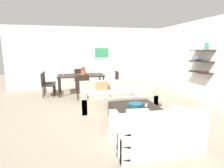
{
  "coord_description": "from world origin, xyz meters",
  "views": [
    {
      "loc": [
        -1.25,
        -4.8,
        1.72
      ],
      "look_at": [
        -0.1,
        0.2,
        0.75
      ],
      "focal_mm": 29.24,
      "sensor_mm": 36.0,
      "label": 1
    }
  ],
  "objects_px": {
    "wine_glass_right_near": "(98,72)",
    "dining_chair_head": "(80,78)",
    "coffee_table": "(134,113)",
    "loveseat_white": "(155,132)",
    "sofa_beige": "(117,98)",
    "centerpiece_vase": "(83,71)",
    "dining_chair_right_near": "(114,81)",
    "wine_glass_left_far": "(63,72)",
    "dining_chair_foot": "(83,85)",
    "wine_glass_left_near": "(63,73)",
    "dining_chair_left_near": "(46,83)",
    "candle_jar": "(146,105)",
    "dining_table": "(81,77)",
    "dining_chair_left_far": "(47,81)",
    "decorative_bowl": "(136,105)"
  },
  "relations": [
    {
      "from": "centerpiece_vase",
      "to": "dining_chair_head",
      "type": "bearing_deg",
      "value": 96.02
    },
    {
      "from": "dining_chair_left_near",
      "to": "wine_glass_left_far",
      "type": "distance_m",
      "value": 0.81
    },
    {
      "from": "coffee_table",
      "to": "wine_glass_left_near",
      "type": "height_order",
      "value": "wine_glass_left_near"
    },
    {
      "from": "coffee_table",
      "to": "loveseat_white",
      "type": "bearing_deg",
      "value": -93.35
    },
    {
      "from": "wine_glass_right_near",
      "to": "wine_glass_left_near",
      "type": "height_order",
      "value": "wine_glass_right_near"
    },
    {
      "from": "sofa_beige",
      "to": "dining_chair_left_far",
      "type": "relative_size",
      "value": 2.48
    },
    {
      "from": "loveseat_white",
      "to": "centerpiece_vase",
      "type": "xyz_separation_m",
      "value": [
        -0.92,
        4.4,
        0.62
      ]
    },
    {
      "from": "centerpiece_vase",
      "to": "dining_chair_foot",
      "type": "bearing_deg",
      "value": -95.86
    },
    {
      "from": "dining_table",
      "to": "dining_chair_left_far",
      "type": "relative_size",
      "value": 2.0
    },
    {
      "from": "coffee_table",
      "to": "dining_chair_left_near",
      "type": "relative_size",
      "value": 1.25
    },
    {
      "from": "candle_jar",
      "to": "dining_chair_right_near",
      "type": "bearing_deg",
      "value": 90.98
    },
    {
      "from": "sofa_beige",
      "to": "decorative_bowl",
      "type": "distance_m",
      "value": 1.18
    },
    {
      "from": "dining_chair_foot",
      "to": "dining_chair_left_far",
      "type": "relative_size",
      "value": 1.0
    },
    {
      "from": "candle_jar",
      "to": "dining_table",
      "type": "xyz_separation_m",
      "value": [
        -1.34,
        3.25,
        0.27
      ]
    },
    {
      "from": "dining_table",
      "to": "dining_chair_right_near",
      "type": "distance_m",
      "value": 1.32
    },
    {
      "from": "decorative_bowl",
      "to": "dining_chair_foot",
      "type": "height_order",
      "value": "dining_chair_foot"
    },
    {
      "from": "dining_chair_head",
      "to": "wine_glass_right_near",
      "type": "bearing_deg",
      "value": -57.08
    },
    {
      "from": "candle_jar",
      "to": "dining_chair_foot",
      "type": "height_order",
      "value": "dining_chair_foot"
    },
    {
      "from": "loveseat_white",
      "to": "dining_chair_head",
      "type": "distance_m",
      "value": 5.39
    },
    {
      "from": "dining_chair_right_near",
      "to": "wine_glass_left_near",
      "type": "relative_size",
      "value": 5.37
    },
    {
      "from": "dining_table",
      "to": "wine_glass_left_far",
      "type": "bearing_deg",
      "value": 169.56
    },
    {
      "from": "sofa_beige",
      "to": "candle_jar",
      "type": "relative_size",
      "value": 33.59
    },
    {
      "from": "coffee_table",
      "to": "centerpiece_vase",
      "type": "distance_m",
      "value": 3.35
    },
    {
      "from": "loveseat_white",
      "to": "wine_glass_left_near",
      "type": "height_order",
      "value": "wine_glass_left_near"
    },
    {
      "from": "wine_glass_left_far",
      "to": "sofa_beige",
      "type": "bearing_deg",
      "value": -52.93
    },
    {
      "from": "wine_glass_right_near",
      "to": "wine_glass_left_far",
      "type": "distance_m",
      "value": 1.34
    },
    {
      "from": "wine_glass_left_near",
      "to": "loveseat_white",
      "type": "bearing_deg",
      "value": -68.54
    },
    {
      "from": "centerpiece_vase",
      "to": "candle_jar",
      "type": "bearing_deg",
      "value": -69.1
    },
    {
      "from": "wine_glass_right_near",
      "to": "dining_chair_head",
      "type": "bearing_deg",
      "value": 122.92
    },
    {
      "from": "dining_table",
      "to": "dining_chair_left_far",
      "type": "distance_m",
      "value": 1.32
    },
    {
      "from": "candle_jar",
      "to": "wine_glass_left_far",
      "type": "height_order",
      "value": "wine_glass_left_far"
    },
    {
      "from": "coffee_table",
      "to": "wine_glass_right_near",
      "type": "distance_m",
      "value": 3.09
    },
    {
      "from": "sofa_beige",
      "to": "centerpiece_vase",
      "type": "height_order",
      "value": "centerpiece_vase"
    },
    {
      "from": "wine_glass_right_near",
      "to": "wine_glass_left_near",
      "type": "xyz_separation_m",
      "value": [
        -1.32,
        0.0,
        -0.0
      ]
    },
    {
      "from": "dining_chair_left_near",
      "to": "dining_chair_left_far",
      "type": "xyz_separation_m",
      "value": [
        0.0,
        0.44,
        0.0
      ]
    },
    {
      "from": "dining_chair_left_far",
      "to": "wine_glass_left_far",
      "type": "xyz_separation_m",
      "value": [
        0.63,
        -0.1,
        0.37
      ]
    },
    {
      "from": "dining_chair_foot",
      "to": "wine_glass_left_near",
      "type": "relative_size",
      "value": 5.37
    },
    {
      "from": "sofa_beige",
      "to": "dining_chair_foot",
      "type": "relative_size",
      "value": 2.48
    },
    {
      "from": "dining_table",
      "to": "centerpiece_vase",
      "type": "height_order",
      "value": "centerpiece_vase"
    },
    {
      "from": "sofa_beige",
      "to": "loveseat_white",
      "type": "bearing_deg",
      "value": -88.39
    },
    {
      "from": "wine_glass_left_near",
      "to": "candle_jar",
      "type": "bearing_deg",
      "value": -57.43
    },
    {
      "from": "sofa_beige",
      "to": "wine_glass_left_far",
      "type": "xyz_separation_m",
      "value": [
        -1.61,
        2.13,
        0.59
      ]
    },
    {
      "from": "loveseat_white",
      "to": "dining_chair_left_far",
      "type": "bearing_deg",
      "value": 116.56
    },
    {
      "from": "sofa_beige",
      "to": "dining_chair_left_far",
      "type": "xyz_separation_m",
      "value": [
        -2.24,
        2.23,
        0.21
      ]
    },
    {
      "from": "dining_chair_right_near",
      "to": "centerpiece_vase",
      "type": "bearing_deg",
      "value": 168.95
    },
    {
      "from": "coffee_table",
      "to": "dining_chair_left_near",
      "type": "bearing_deg",
      "value": 129.48
    },
    {
      "from": "candle_jar",
      "to": "centerpiece_vase",
      "type": "bearing_deg",
      "value": 110.9
    },
    {
      "from": "candle_jar",
      "to": "dining_table",
      "type": "distance_m",
      "value": 3.53
    },
    {
      "from": "dining_chair_head",
      "to": "dining_chair_right_near",
      "type": "xyz_separation_m",
      "value": [
        1.29,
        -1.12,
        0.0
      ]
    },
    {
      "from": "loveseat_white",
      "to": "coffee_table",
      "type": "bearing_deg",
      "value": 86.65
    }
  ]
}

